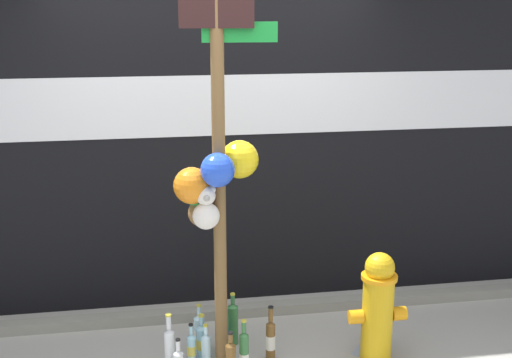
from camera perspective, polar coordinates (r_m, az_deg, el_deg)
name	(u,v)px	position (r m, az deg, el deg)	size (l,w,h in m)	color
building_wall	(212,116)	(5.21, -3.81, 5.42)	(10.00, 0.21, 3.03)	black
curb_strip	(220,312)	(5.28, -3.08, -11.33)	(8.00, 0.12, 0.08)	gray
memorial_post	(213,161)	(4.12, -3.75, 1.54)	(0.65, 0.40, 2.59)	brown
fire_hydrant	(378,306)	(4.65, 10.39, -10.66)	(0.40, 0.24, 0.77)	gold
bottle_0	(244,353)	(4.48, -1.03, -14.71)	(0.06, 0.06, 0.40)	#337038
bottle_1	(199,332)	(4.78, -4.87, -12.96)	(0.08, 0.08, 0.36)	#B2DBEA
bottle_2	(222,332)	(4.74, -2.90, -12.99)	(0.08, 0.08, 0.37)	#337038
bottle_4	(170,348)	(4.55, -7.41, -14.20)	(0.07, 0.07, 0.42)	silver
bottle_5	(271,339)	(4.67, 1.26, -13.53)	(0.07, 0.07, 0.39)	brown
bottle_6	(191,349)	(4.62, -5.55, -14.29)	(0.06, 0.06, 0.31)	#93CCE0
bottle_7	(202,341)	(4.68, -4.65, -13.70)	(0.08, 0.08, 0.34)	#93CCE0
bottle_8	(206,349)	(4.60, -4.29, -14.34)	(0.07, 0.07, 0.31)	#B2DBEA
bottle_9	(233,322)	(4.86, -1.99, -12.17)	(0.08, 0.08, 0.39)	#337038
litter_0	(359,351)	(4.89, 8.84, -14.33)	(0.15, 0.07, 0.01)	#8C99B2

